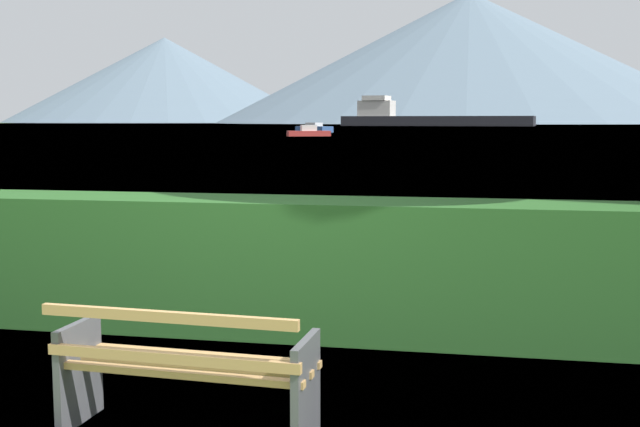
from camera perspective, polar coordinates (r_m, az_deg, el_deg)
water_surface at (r=314.01m, az=10.59°, el=6.37°), size 620.00×620.00×0.00m
park_bench at (r=5.04m, az=-9.84°, el=-11.30°), size 1.66×0.66×0.87m
hedge_row at (r=7.32m, az=-2.88°, el=-3.83°), size 13.32×0.88×1.26m
cargo_ship_large at (r=270.97m, az=7.39°, el=6.99°), size 66.01×19.94×10.42m
sailboat_mid at (r=96.64m, az=-0.84°, el=5.96°), size 5.56×3.65×1.39m
tender_far at (r=126.83m, az=-0.44°, el=6.23°), size 6.87×6.27×1.59m
distant_hills at (r=562.91m, az=11.03°, el=10.33°), size 730.93×365.82×85.90m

